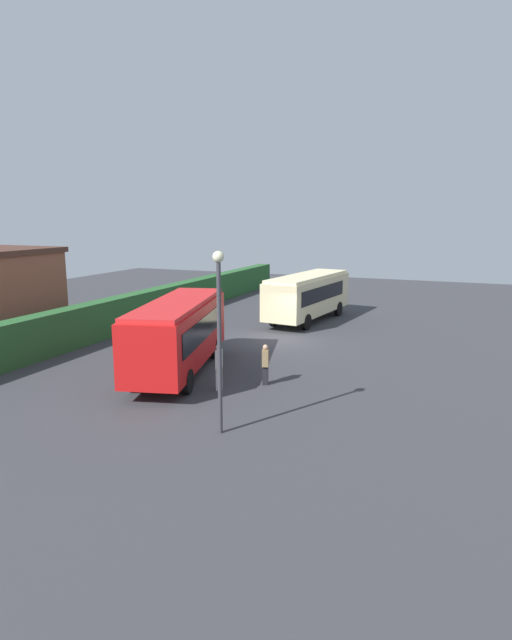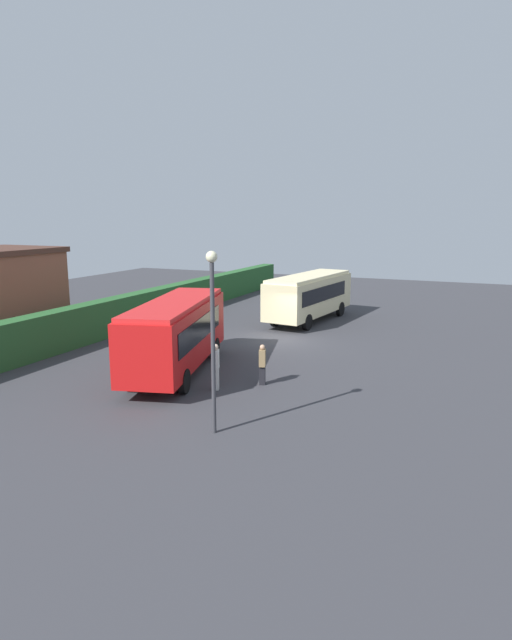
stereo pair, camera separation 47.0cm
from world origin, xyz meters
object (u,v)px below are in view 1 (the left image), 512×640
object	(u,v)px
person_left	(219,366)
person_center	(265,364)
bus_cream	(308,294)
traffic_cone	(194,315)
person_right	(288,298)
lamppost	(219,323)
bus_red	(178,332)

from	to	relation	value
person_left	person_center	xyz separation A→B (m)	(1.39, -1.46, -0.12)
bus_cream	person_center	distance (m)	14.05
person_center	traffic_cone	bearing A→B (deg)	-66.73
person_right	lamppost	world-z (taller)	lamppost
person_center	person_right	distance (m)	17.48
person_right	traffic_cone	world-z (taller)	person_right
person_right	traffic_cone	bearing A→B (deg)	-134.36
person_left	traffic_cone	size ratio (longest dim) A/B	3.17
traffic_cone	lamppost	xyz separation A→B (m)	(-16.56, -10.19, 3.35)
bus_cream	bus_red	bearing A→B (deg)	179.67
person_center	person_right	bearing A→B (deg)	-91.33
bus_cream	person_center	xyz separation A→B (m)	(-13.82, -2.42, -0.88)
person_right	person_left	bearing A→B (deg)	-82.64
person_left	bus_red	bearing A→B (deg)	131.29
bus_cream	person_right	world-z (taller)	bus_cream
bus_cream	person_left	size ratio (longest dim) A/B	4.75
person_center	traffic_cone	size ratio (longest dim) A/B	2.85
bus_cream	person_right	xyz separation A→B (m)	(2.99, 2.40, -0.83)
bus_cream	person_center	world-z (taller)	bus_cream
bus_red	traffic_cone	bearing A→B (deg)	11.23
bus_red	traffic_cone	world-z (taller)	bus_red
traffic_cone	lamppost	size ratio (longest dim) A/B	0.10
lamppost	bus_red	bearing A→B (deg)	41.29
bus_red	bus_cream	world-z (taller)	bus_red
bus_red	lamppost	size ratio (longest dim) A/B	1.55
person_center	bus_red	bearing A→B (deg)	-18.40
person_center	person_right	xyz separation A→B (m)	(16.81, 4.82, 0.06)
person_left	lamppost	size ratio (longest dim) A/B	0.32
person_right	lamppost	bearing A→B (deg)	-79.51
bus_cream	lamppost	size ratio (longest dim) A/B	1.53
person_right	lamppost	size ratio (longest dim) A/B	0.31
person_center	traffic_cone	xyz separation A→B (m)	(11.28, 9.67, -0.60)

